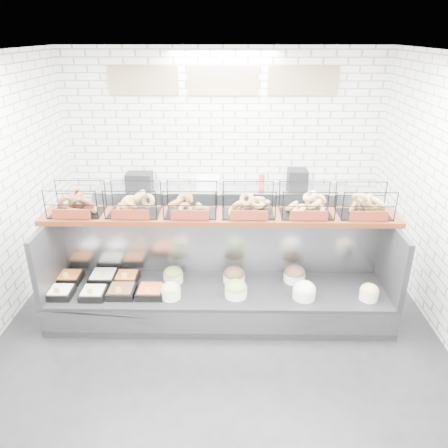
{
  "coord_description": "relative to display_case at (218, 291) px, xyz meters",
  "views": [
    {
      "loc": [
        0.12,
        -4.11,
        3.2
      ],
      "look_at": [
        0.05,
        0.45,
        1.16
      ],
      "focal_mm": 35.0,
      "sensor_mm": 36.0,
      "label": 1
    }
  ],
  "objects": [
    {
      "name": "ground",
      "position": [
        0.02,
        -0.34,
        -0.33
      ],
      "size": [
        5.5,
        5.5,
        0.0
      ],
      "primitive_type": "plane",
      "color": "black",
      "rests_on": "ground"
    },
    {
      "name": "room_shell",
      "position": [
        0.02,
        0.26,
        1.73
      ],
      "size": [
        5.02,
        5.51,
        3.01
      ],
      "color": "white",
      "rests_on": "ground"
    },
    {
      "name": "display_case",
      "position": [
        0.0,
        0.0,
        0.0
      ],
      "size": [
        4.0,
        0.9,
        1.2
      ],
      "color": "black",
      "rests_on": "ground"
    },
    {
      "name": "bagel_shelf",
      "position": [
        0.02,
        0.18,
        1.06
      ],
      "size": [
        4.1,
        0.5,
        0.4
      ],
      "color": "#411C0D",
      "rests_on": "display_case"
    },
    {
      "name": "prep_counter",
      "position": [
        0.02,
        2.09,
        0.14
      ],
      "size": [
        4.0,
        0.6,
        1.2
      ],
      "color": "#93969B",
      "rests_on": "ground"
    }
  ]
}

